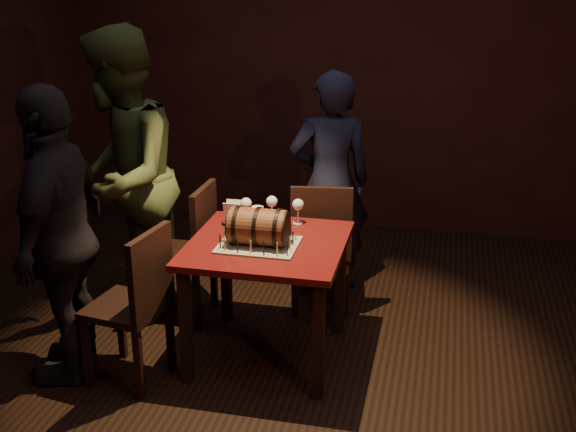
{
  "coord_description": "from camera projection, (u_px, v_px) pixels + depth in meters",
  "views": [
    {
      "loc": [
        0.9,
        -3.64,
        2.33
      ],
      "look_at": [
        0.07,
        0.05,
        0.95
      ],
      "focal_mm": 45.0,
      "sensor_mm": 36.0,
      "label": 1
    }
  ],
  "objects": [
    {
      "name": "person_back",
      "position": [
        330.0,
        182.0,
        5.12
      ],
      "size": [
        0.67,
        0.55,
        1.6
      ],
      "primitive_type": "imported",
      "rotation": [
        0.0,
        0.0,
        3.47
      ],
      "color": "black",
      "rests_on": "ground"
    },
    {
      "name": "room_shell",
      "position": [
        274.0,
        139.0,
        3.84
      ],
      "size": [
        5.04,
        5.04,
        2.8
      ],
      "color": "black",
      "rests_on": "ground"
    },
    {
      "name": "birthday_candles",
      "position": [
        258.0,
        237.0,
        4.12
      ],
      "size": [
        0.4,
        0.3,
        0.09
      ],
      "color": "#EBDC8C",
      "rests_on": "cake_board"
    },
    {
      "name": "person_left_rear",
      "position": [
        122.0,
        179.0,
        4.62
      ],
      "size": [
        0.92,
        1.08,
        1.93
      ],
      "primitive_type": "imported",
      "rotation": [
        0.0,
        0.0,
        -1.35
      ],
      "color": "#363F1F",
      "rests_on": "ground"
    },
    {
      "name": "wine_glass_right",
      "position": [
        298.0,
        206.0,
        4.44
      ],
      "size": [
        0.07,
        0.07,
        0.16
      ],
      "color": "silver",
      "rests_on": "pub_table"
    },
    {
      "name": "chair_left_rear",
      "position": [
        191.0,
        245.0,
        4.74
      ],
      "size": [
        0.41,
        0.41,
        0.93
      ],
      "color": "black",
      "rests_on": "ground"
    },
    {
      "name": "cake_board",
      "position": [
        259.0,
        245.0,
        4.13
      ],
      "size": [
        0.45,
        0.35,
        0.01
      ],
      "primitive_type": "cube",
      "color": "gray",
      "rests_on": "pub_table"
    },
    {
      "name": "wine_glass_left",
      "position": [
        246.0,
        205.0,
        4.46
      ],
      "size": [
        0.07,
        0.07,
        0.16
      ],
      "color": "silver",
      "rests_on": "pub_table"
    },
    {
      "name": "menu_card",
      "position": [
        233.0,
        212.0,
        4.49
      ],
      "size": [
        0.1,
        0.05,
        0.13
      ],
      "primitive_type": null,
      "color": "white",
      "rests_on": "pub_table"
    },
    {
      "name": "pint_of_ale",
      "position": [
        258.0,
        219.0,
        4.34
      ],
      "size": [
        0.07,
        0.07,
        0.15
      ],
      "color": "silver",
      "rests_on": "pub_table"
    },
    {
      "name": "pub_table",
      "position": [
        267.0,
        259.0,
        4.23
      ],
      "size": [
        0.9,
        0.9,
        0.75
      ],
      "color": "#4A0C0D",
      "rests_on": "ground"
    },
    {
      "name": "person_left_front",
      "position": [
        61.0,
        236.0,
        3.99
      ],
      "size": [
        0.53,
        1.04,
        1.71
      ],
      "primitive_type": "imported",
      "rotation": [
        0.0,
        0.0,
        -1.46
      ],
      "color": "black",
      "rests_on": "ground"
    },
    {
      "name": "wine_glass_mid",
      "position": [
        272.0,
        203.0,
        4.49
      ],
      "size": [
        0.07,
        0.07,
        0.16
      ],
      "color": "silver",
      "rests_on": "pub_table"
    },
    {
      "name": "barrel_cake",
      "position": [
        258.0,
        227.0,
        4.1
      ],
      "size": [
        0.39,
        0.23,
        0.23
      ],
      "color": "brown",
      "rests_on": "cake_board"
    },
    {
      "name": "chair_back",
      "position": [
        321.0,
        241.0,
        4.81
      ],
      "size": [
        0.46,
        0.46,
        0.93
      ],
      "color": "black",
      "rests_on": "ground"
    },
    {
      "name": "chair_left_front",
      "position": [
        138.0,
        298.0,
        4.01
      ],
      "size": [
        0.46,
        0.46,
        0.93
      ],
      "color": "black",
      "rests_on": "ground"
    }
  ]
}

